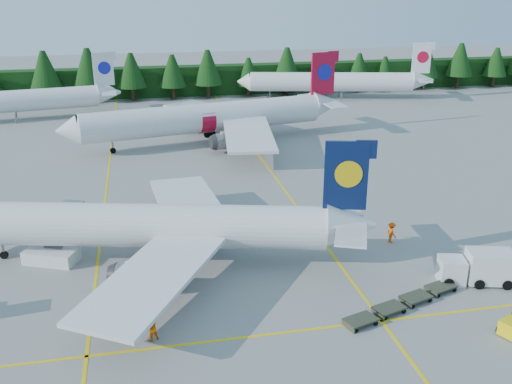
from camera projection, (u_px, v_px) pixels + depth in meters
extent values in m
plane|color=gray|center=(278.00, 287.00, 44.32)|extent=(320.00, 320.00, 0.00)
cube|color=yellow|center=(104.00, 207.00, 60.04)|extent=(0.25, 120.00, 0.01)
cube|color=yellow|center=(288.00, 194.00, 63.83)|extent=(0.25, 120.00, 0.01)
cube|color=yellow|center=(299.00, 331.00, 38.80)|extent=(80.00, 0.25, 0.01)
cube|color=black|center=(185.00, 81.00, 118.62)|extent=(220.00, 4.00, 6.00)
cylinder|color=silver|center=(138.00, 225.00, 47.41)|extent=(31.14, 11.04, 3.67)
cube|color=#08153C|center=(346.00, 176.00, 45.20)|extent=(3.46, 1.15, 5.68)
cube|color=silver|center=(186.00, 199.00, 54.81)|extent=(6.47, 14.11, 1.04)
cylinder|color=slate|center=(163.00, 221.00, 53.00)|extent=(3.49, 2.62, 1.93)
cube|color=silver|center=(152.00, 277.00, 40.20)|extent=(11.93, 14.58, 1.04)
cylinder|color=slate|center=(136.00, 276.00, 43.03)|extent=(3.49, 2.62, 1.93)
cylinder|color=slate|center=(3.00, 250.00, 48.72)|extent=(0.22, 0.22, 1.56)
cylinder|color=silver|center=(205.00, 118.00, 82.86)|extent=(35.72, 11.28, 4.19)
cone|color=silver|center=(67.00, 131.00, 75.72)|extent=(3.72, 4.69, 4.19)
cube|color=#AD0B26|center=(323.00, 73.00, 88.22)|extent=(3.97, 1.16, 6.49)
cube|color=silver|center=(206.00, 109.00, 91.91)|extent=(13.23, 16.76, 1.19)
cylinder|color=slate|center=(199.00, 122.00, 89.20)|extent=(3.93, 2.87, 2.20)
cube|color=silver|center=(248.00, 134.00, 76.57)|extent=(7.99, 16.31, 1.19)
cylinder|color=slate|center=(227.00, 141.00, 78.73)|extent=(3.93, 2.87, 2.20)
cylinder|color=slate|center=(113.00, 147.00, 78.84)|extent=(0.25, 0.25, 1.78)
cylinder|color=silver|center=(2.00, 102.00, 95.95)|extent=(31.63, 8.91, 3.70)
cube|color=silver|center=(103.00, 69.00, 100.17)|extent=(3.52, 0.91, 5.74)
cylinder|color=silver|center=(331.00, 82.00, 114.63)|extent=(32.48, 10.92, 3.82)
cone|color=silver|center=(244.00, 82.00, 114.97)|extent=(3.45, 4.31, 3.82)
cube|color=silver|center=(422.00, 58.00, 112.63)|extent=(3.61, 1.13, 5.92)
cylinder|color=slate|center=(270.00, 95.00, 115.79)|extent=(0.23, 0.23, 1.53)
cube|color=silver|center=(52.00, 256.00, 48.19)|extent=(4.89, 3.81, 1.14)
cube|color=slate|center=(62.00, 227.00, 49.46)|extent=(3.16, 4.45, 3.07)
cube|color=slate|center=(72.00, 203.00, 50.88)|extent=(2.20, 1.88, 0.12)
cube|color=white|center=(451.00, 270.00, 44.83)|extent=(2.35, 2.35, 2.02)
cube|color=black|center=(452.00, 265.00, 44.66)|extent=(2.05, 2.19, 0.87)
cube|color=white|center=(490.00, 266.00, 44.53)|extent=(3.89, 2.93, 2.51)
cube|color=#393D2C|center=(361.00, 319.00, 39.37)|extent=(2.53, 2.00, 0.13)
cube|color=#393D2C|center=(389.00, 308.00, 40.80)|extent=(2.53, 2.00, 0.13)
cube|color=#393D2C|center=(416.00, 297.00, 42.23)|extent=(2.53, 2.00, 0.13)
cube|color=#393D2C|center=(441.00, 286.00, 43.66)|extent=(2.53, 2.00, 0.13)
imported|color=orange|center=(134.00, 287.00, 42.76)|extent=(0.64, 0.49, 1.58)
imported|color=orange|center=(151.00, 328.00, 37.51)|extent=(1.10, 0.97, 1.89)
imported|color=#F04A05|center=(392.00, 232.00, 51.72)|extent=(0.65, 0.87, 1.93)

